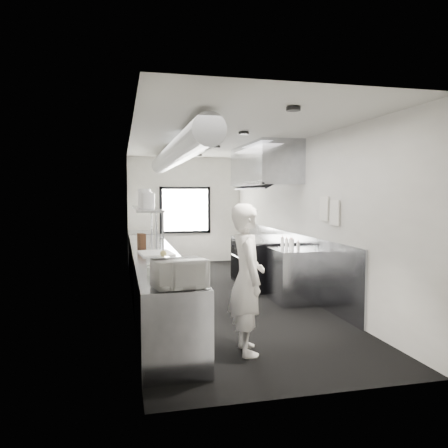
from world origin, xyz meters
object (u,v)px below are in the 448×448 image
prep_counter (155,279)px  squeeze_bottle_c (291,244)px  pass_shelf (146,209)px  exhaust_hood (264,166)px  far_work_table (143,250)px  line_cook (247,279)px  plate_stack_a (148,201)px  knife_block (142,240)px  plate_stack_c (144,198)px  bottle_station (292,275)px  range (260,262)px  microwave (179,274)px  deli_tub_b (153,268)px  squeeze_bottle_e (282,242)px  deli_tub_a (153,271)px  plate_stack_d (145,198)px  small_plate (164,257)px  cutting_board (156,253)px  squeeze_bottle_d (287,244)px  plate_stack_b (146,200)px  squeeze_bottle_a (298,247)px  squeeze_bottle_b (292,245)px

prep_counter → squeeze_bottle_c: bearing=-5.0°
pass_shelf → squeeze_bottle_c: (2.31, -1.70, -0.55)m
squeeze_bottle_c → exhaust_hood: bearing=90.7°
far_work_table → line_cook: size_ratio=0.70×
pass_shelf → plate_stack_a: (0.00, -0.64, 0.17)m
knife_block → plate_stack_c: 1.24m
bottle_station → knife_block: bearing=160.9°
exhaust_hood → range: (-0.06, 0.00, -1.92)m
microwave → plate_stack_a: bearing=78.6°
deli_tub_b → squeeze_bottle_e: bearing=39.7°
prep_counter → range: bearing=28.7°
deli_tub_a → deli_tub_b: size_ratio=0.89×
squeeze_bottle_c → far_work_table: bearing=120.2°
range → plate_stack_d: size_ratio=4.35×
deli_tub_a → squeeze_bottle_e: squeeze_bottle_e is taller
deli_tub_b → knife_block: 2.55m
small_plate → squeeze_bottle_c: size_ratio=1.04×
cutting_board → knife_block: (-0.18, 0.89, 0.11)m
prep_counter → plate_stack_c: size_ratio=17.08×
line_cook → exhaust_hood: bearing=-18.1°
squeeze_bottle_d → far_work_table: bearing=120.5°
squeeze_bottle_d → knife_block: bearing=162.7°
prep_counter → plate_stack_b: (-0.06, 1.12, 1.27)m
plate_stack_a → squeeze_bottle_d: size_ratio=1.61×
knife_block → prep_counter: bearing=-87.6°
deli_tub_b → pass_shelf: bearing=88.1°
squeeze_bottle_a → squeeze_bottle_b: 0.17m
range → squeeze_bottle_d: squeeze_bottle_d is taller
bottle_station → plate_stack_b: 2.99m
far_work_table → squeeze_bottle_a: squeeze_bottle_a is taller
knife_block → bottle_station: bearing=-31.4°
knife_block → plate_stack_c: (0.11, 1.00, 0.72)m
prep_counter → squeeze_bottle_a: (2.26, -0.53, 0.53)m
pass_shelf → squeeze_bottle_d: size_ratio=17.79×
squeeze_bottle_c → knife_block: bearing=160.7°
far_work_table → plate_stack_b: size_ratio=4.02×
deli_tub_b → cutting_board: 1.67m
deli_tub_a → pass_shelf: bearing=87.9°
far_work_table → plate_stack_a: plate_stack_a is taller
prep_counter → knife_block: (-0.17, 0.65, 0.57)m
exhaust_hood → deli_tub_a: (-2.42, -3.24, -1.44)m
bottle_station → far_work_table: same height
pass_shelf → squeeze_bottle_a: (2.30, -2.03, -0.55)m
pass_shelf → squeeze_bottle_d: (2.27, -1.60, -0.55)m
small_plate → plate_stack_c: 2.50m
exhaust_hood → bottle_station: bearing=-87.8°
plate_stack_d → squeeze_bottle_a: plate_stack_d is taller
cutting_board → plate_stack_c: plate_stack_c is taller
squeeze_bottle_d → line_cook: bearing=-121.4°
squeeze_bottle_d → squeeze_bottle_e: bearing=93.3°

